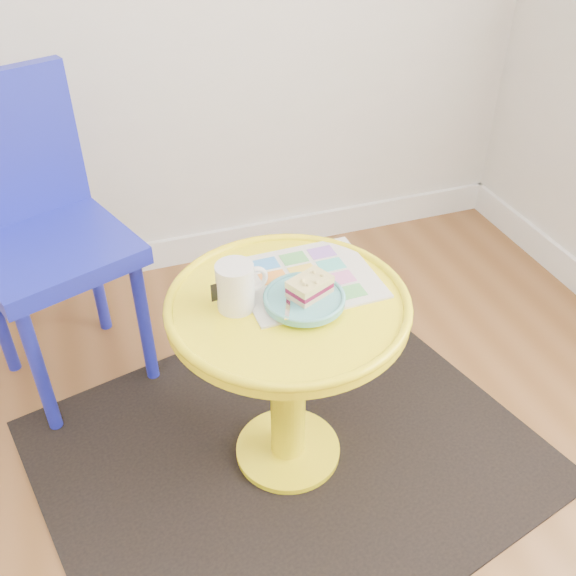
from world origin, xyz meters
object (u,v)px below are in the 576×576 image
object	(u,v)px
side_table	(288,350)
chair	(37,222)
mug	(236,285)
newspaper	(307,279)
plate	(304,299)

from	to	relation	value
side_table	chair	xyz separation A→B (m)	(-0.55, 0.60, 0.14)
mug	newspaper	bearing A→B (deg)	6.46
chair	newspaper	bearing A→B (deg)	-61.15
newspaper	plate	xyz separation A→B (m)	(-0.04, -0.10, 0.02)
mug	plate	bearing A→B (deg)	-25.57
side_table	newspaper	xyz separation A→B (m)	(0.07, 0.07, 0.16)
side_table	chair	size ratio (longest dim) A/B	0.62
chair	plate	size ratio (longest dim) A/B	4.93
newspaper	mug	size ratio (longest dim) A/B	2.63
plate	chair	bearing A→B (deg)	132.60
side_table	newspaper	world-z (taller)	newspaper
mug	chair	bearing A→B (deg)	119.75
side_table	plate	distance (m)	0.18
newspaper	mug	xyz separation A→B (m)	(-0.19, -0.05, 0.06)
side_table	mug	size ratio (longest dim) A/B	4.60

